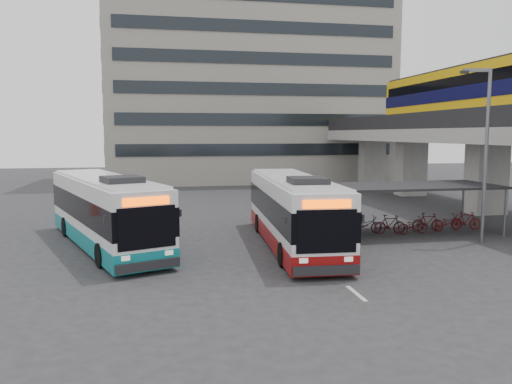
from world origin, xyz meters
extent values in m
plane|color=#28282B|center=(0.00, 0.00, 0.00)|extent=(120.00, 120.00, 0.00)
cube|color=gray|center=(17.00, 8.00, 2.30)|extent=(2.20, 1.60, 4.60)
cube|color=gray|center=(17.00, 18.00, 2.30)|extent=(2.20, 1.60, 4.60)
cube|color=gray|center=(17.00, 26.00, 2.30)|extent=(2.20, 1.60, 4.60)
cube|color=gray|center=(17.00, 12.00, 5.05)|extent=(8.00, 32.00, 0.90)
cube|color=black|center=(13.25, 12.00, 6.05)|extent=(0.35, 32.00, 1.10)
cube|color=black|center=(20.75, 12.00, 6.05)|extent=(0.35, 32.00, 1.10)
cube|color=gold|center=(17.00, 9.99, 7.60)|extent=(2.90, 20.00, 3.90)
cube|color=#090933|center=(17.00, 9.99, 7.80)|extent=(2.98, 20.02, 0.90)
cube|color=black|center=(17.00, 9.99, 8.60)|extent=(2.96, 19.20, 0.70)
cube|color=black|center=(17.00, 9.99, 9.55)|extent=(2.70, 19.60, 0.25)
cylinder|color=#595B60|center=(3.70, 4.80, 1.20)|extent=(0.12, 0.12, 2.40)
cylinder|color=#595B60|center=(13.30, 4.80, 1.20)|extent=(0.12, 0.12, 2.40)
cylinder|color=#595B60|center=(3.70, 1.20, 1.20)|extent=(0.12, 0.12, 2.40)
cylinder|color=#595B60|center=(13.30, 1.20, 1.20)|extent=(0.12, 0.12, 2.40)
cube|color=black|center=(8.50, 3.00, 2.48)|extent=(10.00, 4.00, 0.12)
imported|color=black|center=(4.50, 3.00, 0.45)|extent=(1.71, 0.60, 0.90)
imported|color=black|center=(5.64, 3.00, 0.50)|extent=(1.66, 0.47, 1.00)
imported|color=black|center=(6.79, 3.00, 0.45)|extent=(1.71, 0.60, 0.90)
imported|color=black|center=(7.93, 3.00, 0.50)|extent=(1.66, 0.47, 1.00)
imported|color=#350C0F|center=(9.07, 3.00, 0.45)|extent=(1.71, 0.60, 0.90)
imported|color=#3F0C0F|center=(10.21, 3.00, 0.50)|extent=(1.66, 0.47, 1.00)
imported|color=#490C0F|center=(11.36, 3.00, 0.45)|extent=(1.71, 0.60, 0.90)
imported|color=#540C0F|center=(12.50, 3.00, 0.50)|extent=(1.66, 0.47, 1.00)
cube|color=gray|center=(6.00, 36.00, 12.50)|extent=(30.00, 15.00, 25.00)
cube|color=beige|center=(2.50, -6.00, 0.01)|extent=(0.15, 1.60, 0.01)
cube|color=beige|center=(2.50, -3.00, 0.01)|extent=(0.15, 1.60, 0.01)
cube|color=beige|center=(2.50, 0.00, 0.01)|extent=(0.15, 1.60, 0.01)
cube|color=white|center=(2.29, 1.28, 1.76)|extent=(3.10, 11.68, 2.65)
cube|color=maroon|center=(2.29, 1.28, 0.53)|extent=(3.14, 11.72, 0.72)
cube|color=black|center=(2.29, 1.28, 1.88)|extent=(3.16, 11.70, 1.11)
cube|color=#FF4C00|center=(1.97, -4.49, 2.74)|extent=(1.72, 0.18, 0.29)
cube|color=black|center=(2.13, -1.60, 3.29)|extent=(1.56, 1.62, 0.27)
cylinder|color=black|center=(0.94, -2.35, 0.48)|extent=(0.34, 0.98, 0.96)
cylinder|color=black|center=(3.62, 4.45, 0.48)|extent=(0.34, 0.98, 0.96)
cube|color=white|center=(-6.26, 2.75, 1.77)|extent=(6.40, 11.74, 2.66)
cube|color=#0D7177|center=(-6.26, 2.75, 0.53)|extent=(6.45, 11.79, 0.73)
cube|color=black|center=(-6.26, 2.75, 1.89)|extent=(6.46, 11.78, 1.11)
cube|color=#FF4C00|center=(-4.21, -2.69, 2.76)|extent=(1.65, 0.68, 0.29)
cube|color=black|center=(-5.23, 0.03, 3.31)|extent=(1.93, 1.97, 0.27)
cylinder|color=black|center=(-6.03, -1.14, 0.48)|extent=(0.61, 1.01, 0.97)
cylinder|color=black|center=(-6.32, 6.20, 0.48)|extent=(0.61, 1.01, 0.97)
imported|color=black|center=(-5.34, -0.37, 0.89)|extent=(0.59, 0.74, 1.78)
cylinder|color=#595B60|center=(11.33, 0.18, 4.09)|extent=(0.16, 0.16, 8.18)
cube|color=#595B60|center=(10.73, 0.32, 8.08)|extent=(1.23, 0.42, 0.15)
cube|color=black|center=(10.18, 0.44, 8.00)|extent=(0.39, 0.26, 0.12)
camera|label=1|loc=(-3.61, -20.84, 5.16)|focal=35.00mm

